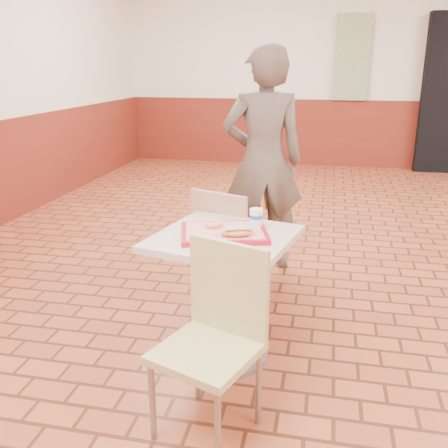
% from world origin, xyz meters
% --- Properties ---
extents(promo_poster, '(0.50, 0.03, 1.20)m').
position_xyz_m(promo_poster, '(-0.60, 4.94, 1.60)').
color(promo_poster, gray).
rests_on(promo_poster, wainscot_band).
extents(main_table, '(0.66, 0.66, 0.70)m').
position_xyz_m(main_table, '(-1.34, -0.53, 0.47)').
color(main_table, beige).
rests_on(main_table, ground).
extents(chair_main_front, '(0.49, 0.49, 0.83)m').
position_xyz_m(chair_main_front, '(-1.27, -1.06, 0.46)').
color(chair_main_front, tan).
rests_on(chair_main_front, ground).
extents(chair_main_back, '(0.49, 0.49, 0.82)m').
position_xyz_m(chair_main_back, '(-1.42, -0.05, 0.46)').
color(chair_main_back, tan).
rests_on(chair_main_back, ground).
extents(customer, '(0.70, 0.56, 1.67)m').
position_xyz_m(customer, '(-1.32, 0.78, 0.83)').
color(customer, brown).
rests_on(customer, ground).
extents(serving_tray, '(0.43, 0.34, 0.03)m').
position_xyz_m(serving_tray, '(-1.34, -0.53, 0.71)').
color(serving_tray, '#AE0D27').
rests_on(serving_tray, main_table).
extents(ring_donut, '(0.11, 0.11, 0.03)m').
position_xyz_m(ring_donut, '(-1.41, -0.48, 0.74)').
color(ring_donut, '#EC9756').
rests_on(ring_donut, serving_tray).
extents(long_john_donut, '(0.16, 0.12, 0.05)m').
position_xyz_m(long_john_donut, '(-1.26, -0.61, 0.75)').
color(long_john_donut, '#ED8045').
rests_on(long_john_donut, serving_tray).
extents(paper_cup, '(0.07, 0.07, 0.09)m').
position_xyz_m(paper_cup, '(-1.20, -0.42, 0.77)').
color(paper_cup, white).
rests_on(paper_cup, serving_tray).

